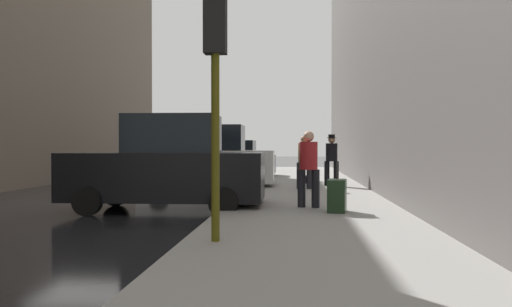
% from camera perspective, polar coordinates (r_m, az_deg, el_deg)
% --- Properties ---
extents(ground_plane, '(120.00, 120.00, 0.00)m').
position_cam_1_polar(ground_plane, '(14.23, -18.98, -5.34)').
color(ground_plane, black).
extents(sidewalk, '(4.00, 40.00, 0.15)m').
position_cam_1_polar(sidewalk, '(13.06, 6.07, -5.52)').
color(sidewalk, gray).
rests_on(sidewalk, ground_plane).
extents(parked_black_suv, '(4.63, 2.12, 2.25)m').
position_cam_1_polar(parked_black_suv, '(11.87, -10.14, -1.53)').
color(parked_black_suv, black).
rests_on(parked_black_suv, ground_plane).
extents(parked_white_van, '(4.63, 2.11, 2.25)m').
position_cam_1_polar(parked_white_van, '(17.48, -5.37, -0.76)').
color(parked_white_van, silver).
rests_on(parked_white_van, ground_plane).
extents(parked_gray_coupe, '(4.23, 2.12, 1.79)m').
position_cam_1_polar(parked_gray_coupe, '(23.35, -2.86, -0.80)').
color(parked_gray_coupe, slate).
rests_on(parked_gray_coupe, ground_plane).
extents(fire_hydrant, '(0.42, 0.22, 0.70)m').
position_cam_1_polar(fire_hydrant, '(17.31, 0.55, -2.55)').
color(fire_hydrant, red).
rests_on(fire_hydrant, sidewalk).
extents(traffic_light, '(0.32, 0.32, 3.60)m').
position_cam_1_polar(traffic_light, '(7.32, -4.67, 10.56)').
color(traffic_light, '#514C0F').
rests_on(traffic_light, sidewalk).
extents(pedestrian_in_red_jacket, '(0.53, 0.49, 1.71)m').
position_cam_1_polar(pedestrian_in_red_jacket, '(11.21, 6.03, -1.30)').
color(pedestrian_in_red_jacket, black).
rests_on(pedestrian_in_red_jacket, sidewalk).
extents(pedestrian_with_fedora, '(0.53, 0.48, 1.78)m').
position_cam_1_polar(pedestrian_with_fedora, '(17.40, 8.63, -0.43)').
color(pedestrian_with_fedora, black).
rests_on(pedestrian_with_fedora, sidewalk).
extents(pedestrian_in_tan_coat, '(0.52, 0.46, 1.71)m').
position_cam_1_polar(pedestrian_in_tan_coat, '(16.01, 5.55, -0.65)').
color(pedestrian_in_tan_coat, black).
rests_on(pedestrian_in_tan_coat, sidewalk).
extents(rolling_suitcase, '(0.45, 0.61, 1.04)m').
position_cam_1_polar(rolling_suitcase, '(10.55, 9.24, -4.78)').
color(rolling_suitcase, black).
rests_on(rolling_suitcase, sidewalk).
extents(duffel_bag, '(0.32, 0.44, 0.28)m').
position_cam_1_polar(duffel_bag, '(18.55, 5.50, -2.97)').
color(duffel_bag, black).
rests_on(duffel_bag, sidewalk).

